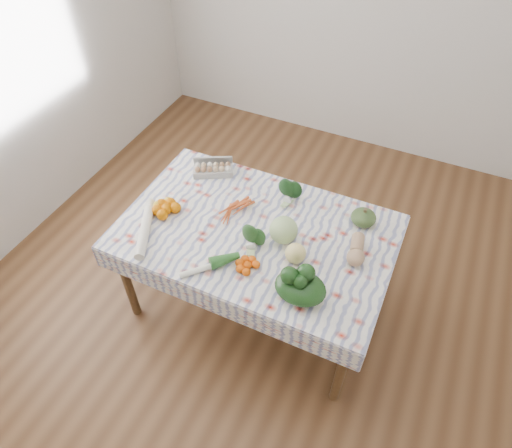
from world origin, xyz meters
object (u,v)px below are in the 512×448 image
kabocha_squash (364,218)px  grapefruit (295,253)px  egg_carton (213,170)px  cabbage (284,230)px  dining_table (256,240)px  butternut_squash (357,249)px

kabocha_squash → grapefruit: size_ratio=1.28×
egg_carton → cabbage: size_ratio=1.60×
dining_table → kabocha_squash: (0.57, 0.34, 0.13)m
butternut_squash → grapefruit: bearing=-159.2°
egg_carton → grapefruit: (0.79, -0.48, 0.02)m
egg_carton → kabocha_squash: bearing=-29.1°
dining_table → butternut_squash: size_ratio=7.22×
butternut_squash → cabbage: bearing=178.6°
egg_carton → kabocha_squash: 1.07m
egg_carton → butternut_squash: butternut_squash is taller
kabocha_squash → butternut_squash: size_ratio=0.70×
egg_carton → grapefruit: bearing=-58.7°
egg_carton → grapefruit: 0.93m
kabocha_squash → egg_carton: bearing=178.7°
dining_table → egg_carton: egg_carton is taller
kabocha_squash → butternut_squash: same height
grapefruit → egg_carton: bearing=149.1°
cabbage → butternut_squash: (0.43, 0.07, -0.03)m
egg_carton → kabocha_squash: kabocha_squash is taller
cabbage → butternut_squash: bearing=9.0°
kabocha_squash → cabbage: size_ratio=0.92×
egg_carton → kabocha_squash: size_ratio=1.75×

